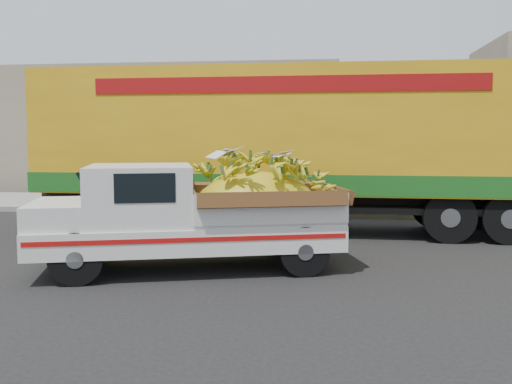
# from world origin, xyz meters

# --- Properties ---
(ground) EXTENTS (100.00, 100.00, 0.00)m
(ground) POSITION_xyz_m (0.00, 0.00, 0.00)
(ground) COLOR black
(ground) RESTS_ON ground
(curb) EXTENTS (60.00, 0.25, 0.15)m
(curb) POSITION_xyz_m (0.00, 6.29, 0.07)
(curb) COLOR gray
(curb) RESTS_ON ground
(sidewalk) EXTENTS (60.00, 4.00, 0.14)m
(sidewalk) POSITION_xyz_m (0.00, 8.39, 0.07)
(sidewalk) COLOR gray
(sidewalk) RESTS_ON ground
(building_left) EXTENTS (18.00, 6.00, 5.00)m
(building_left) POSITION_xyz_m (-8.00, 14.29, 2.50)
(building_left) COLOR gray
(building_left) RESTS_ON ground
(pickup_truck) EXTENTS (5.38, 3.23, 1.78)m
(pickup_truck) POSITION_xyz_m (-1.23, -0.17, 0.95)
(pickup_truck) COLOR black
(pickup_truck) RESTS_ON ground
(semi_trailer) EXTENTS (12.01, 2.64, 3.80)m
(semi_trailer) POSITION_xyz_m (-0.19, 3.84, 2.12)
(semi_trailer) COLOR black
(semi_trailer) RESTS_ON ground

